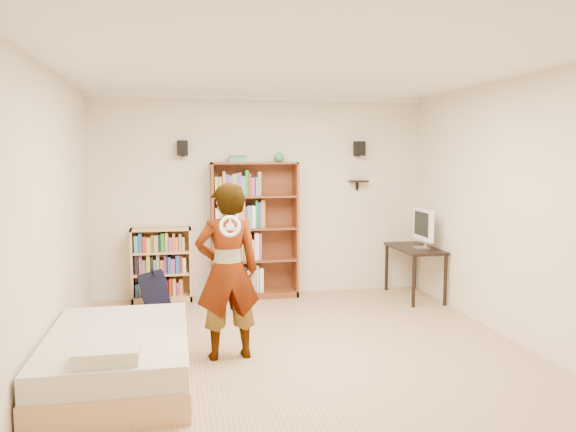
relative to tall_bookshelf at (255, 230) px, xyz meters
name	(u,v)px	position (x,y,z in m)	size (l,w,h in m)	color
ground	(301,356)	(0.12, -2.33, -0.91)	(4.50, 5.00, 0.01)	tan
room_shell	(302,171)	(0.12, -2.33, 0.85)	(4.52, 5.02, 2.71)	silver
crown_molding	(302,70)	(0.12, -2.33, 1.76)	(4.50, 5.00, 0.06)	white
speaker_left	(182,148)	(-0.93, 0.07, 1.09)	(0.14, 0.12, 0.20)	black
speaker_right	(359,149)	(1.47, 0.07, 1.09)	(0.14, 0.12, 0.20)	black
wall_shelf	(359,181)	(1.47, 0.08, 0.64)	(0.25, 0.16, 0.03)	black
tall_bookshelf	(255,230)	(0.00, 0.00, 0.00)	(1.15, 0.33, 1.82)	brown
low_bookshelf	(162,265)	(-1.22, 0.02, -0.43)	(0.77, 0.29, 0.97)	tan
computer_desk	(414,272)	(2.10, -0.44, -0.57)	(0.50, 1.01, 0.69)	black
imac	(422,229)	(2.15, -0.53, 0.04)	(0.10, 0.52, 0.52)	white
daybed	(118,351)	(-1.52, -2.62, -0.64)	(1.17, 1.80, 0.53)	silver
person	(228,271)	(-0.56, -2.22, -0.08)	(0.60, 0.40, 1.66)	black
wii_wheel	(230,226)	(-0.56, -2.53, 0.38)	(0.19, 0.19, 0.03)	white
navy_bag	(154,290)	(-1.31, -0.34, -0.67)	(0.35, 0.23, 0.48)	black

